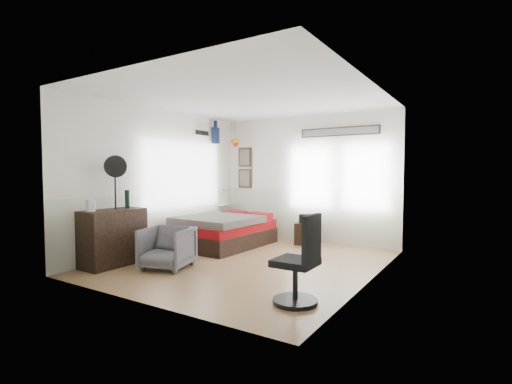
# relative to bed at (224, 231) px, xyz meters

# --- Properties ---
(ground_plane) EXTENTS (4.00, 4.50, 0.01)m
(ground_plane) POSITION_rel_bed_xyz_m (1.17, -0.88, -0.31)
(ground_plane) COLOR #8E6A4C
(room_shell) EXTENTS (4.02, 4.52, 2.71)m
(room_shell) POSITION_rel_bed_xyz_m (1.09, -0.70, 1.31)
(room_shell) COLOR silver
(room_shell) RESTS_ON ground_plane
(wall_decor) EXTENTS (3.55, 1.32, 1.44)m
(wall_decor) POSITION_rel_bed_xyz_m (0.07, 1.07, 1.80)
(wall_decor) COLOR #3F2D1E
(wall_decor) RESTS_ON room_shell
(bed) EXTENTS (1.46, 1.98, 0.62)m
(bed) POSITION_rel_bed_xyz_m (0.00, 0.00, 0.00)
(bed) COLOR black
(bed) RESTS_ON ground_plane
(dresser) EXTENTS (0.48, 1.00, 0.90)m
(dresser) POSITION_rel_bed_xyz_m (-0.57, -2.19, 0.15)
(dresser) COLOR black
(dresser) RESTS_ON ground_plane
(armchair) EXTENTS (0.86, 0.88, 0.65)m
(armchair) POSITION_rel_bed_xyz_m (0.32, -1.88, 0.02)
(armchair) COLOR #494A50
(armchair) RESTS_ON ground_plane
(nightstand) EXTENTS (0.49, 0.42, 0.45)m
(nightstand) POSITION_rel_bed_xyz_m (1.37, 1.03, -0.08)
(nightstand) COLOR black
(nightstand) RESTS_ON ground_plane
(task_chair) EXTENTS (0.52, 0.52, 1.03)m
(task_chair) POSITION_rel_bed_xyz_m (2.74, -2.21, 0.12)
(task_chair) COLOR black
(task_chair) RESTS_ON ground_plane
(kettle) EXTENTS (0.16, 0.13, 0.18)m
(kettle) POSITION_rel_bed_xyz_m (-0.62, -2.55, 0.69)
(kettle) COLOR silver
(kettle) RESTS_ON dresser
(bottle) EXTENTS (0.08, 0.08, 0.30)m
(bottle) POSITION_rel_bed_xyz_m (-0.54, -1.93, 0.75)
(bottle) COLOR black
(bottle) RESTS_ON dresser
(stand_fan) EXTENTS (0.21, 0.34, 0.87)m
(stand_fan) POSITION_rel_bed_xyz_m (-0.57, -2.12, 1.27)
(stand_fan) COLOR black
(stand_fan) RESTS_ON dresser
(black_bag) EXTENTS (0.36, 0.29, 0.18)m
(black_bag) POSITION_rel_bed_xyz_m (1.37, 1.03, 0.24)
(black_bag) COLOR black
(black_bag) RESTS_ON nightstand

